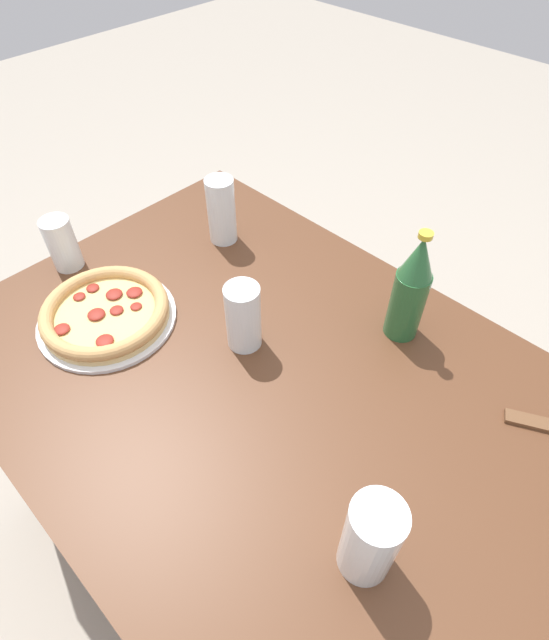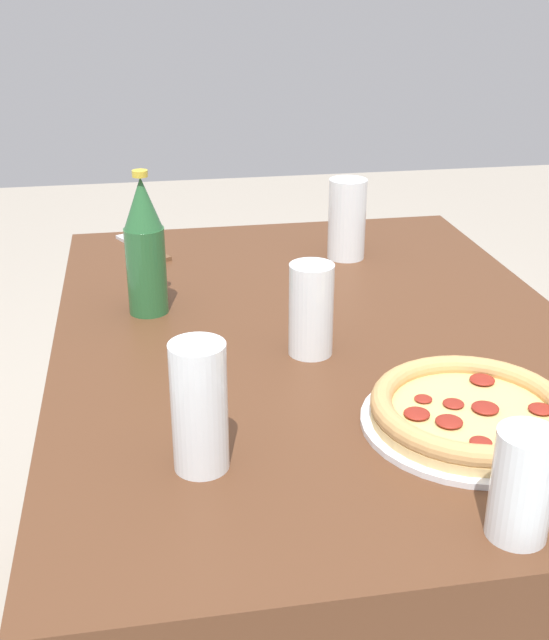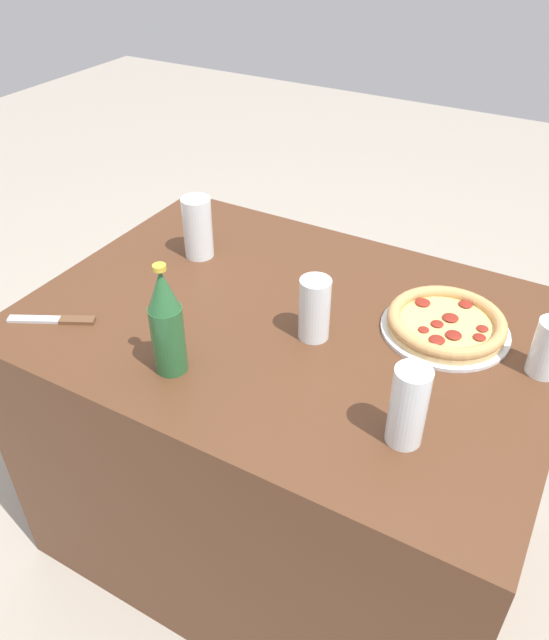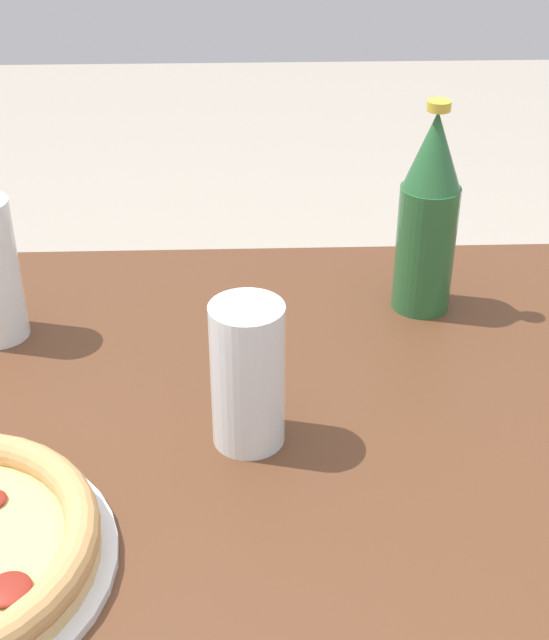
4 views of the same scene
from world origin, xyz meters
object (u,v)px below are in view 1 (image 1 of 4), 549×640
object	(u,v)px
glass_red_wine	(222,214)
pizza_veggie	(106,313)
glass_cola	(63,246)
glass_water	(243,319)
beer_bottle	(411,289)
glass_lemonade	(370,540)

from	to	relation	value
glass_red_wine	pizza_veggie	bearing A→B (deg)	-85.02
glass_cola	glass_water	world-z (taller)	glass_water
glass_red_wine	glass_water	world-z (taller)	glass_red_wine
glass_red_wine	glass_water	size ratio (longest dim) A/B	1.12
pizza_veggie	beer_bottle	world-z (taller)	beer_bottle
glass_cola	pizza_veggie	bearing A→B (deg)	-9.72
glass_water	glass_lemonade	bearing A→B (deg)	-21.46
pizza_veggie	glass_cola	world-z (taller)	glass_cola
pizza_veggie	glass_lemonade	world-z (taller)	glass_lemonade
glass_red_wine	glass_lemonade	xyz separation A→B (m)	(0.67, -0.34, 0.01)
glass_cola	glass_red_wine	bearing A→B (deg)	59.98
glass_cola	glass_lemonade	size ratio (longest dim) A/B	0.77
glass_cola	glass_water	xyz separation A→B (m)	(0.44, 0.12, 0.01)
pizza_veggie	glass_water	distance (m)	0.28
glass_water	beer_bottle	xyz separation A→B (m)	(0.20, 0.23, 0.05)
glass_red_wine	glass_lemonade	size ratio (longest dim) A/B	1.00
pizza_veggie	glass_cola	xyz separation A→B (m)	(-0.20, 0.03, 0.03)
pizza_veggie	glass_cola	size ratio (longest dim) A/B	2.27
pizza_veggie	glass_red_wine	size ratio (longest dim) A/B	1.75
glass_lemonade	beer_bottle	xyz separation A→B (m)	(-0.21, 0.39, 0.04)
glass_water	glass_lemonade	world-z (taller)	glass_lemonade
pizza_veggie	glass_lemonade	bearing A→B (deg)	-0.61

